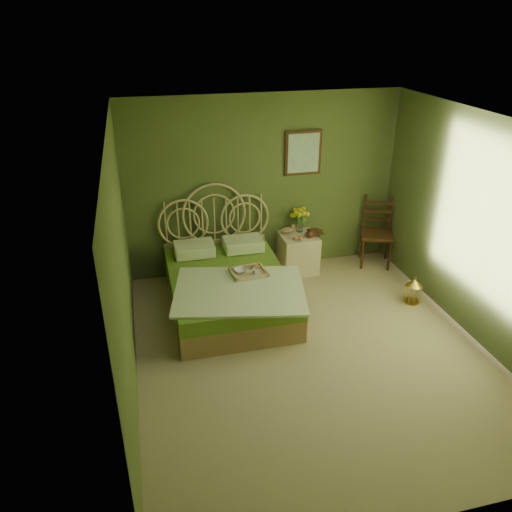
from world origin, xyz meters
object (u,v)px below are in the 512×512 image
object	(u,v)px
bed	(228,285)
chair	(375,227)
nightstand	(298,248)
birdcage	(413,291)

from	to	relation	value
bed	chair	distance (m)	2.58
nightstand	chair	bearing A→B (deg)	-0.24
chair	nightstand	bearing A→B (deg)	-158.22
bed	birdcage	size ratio (longest dim) A/B	6.61
nightstand	birdcage	size ratio (longest dim) A/B	2.97
chair	birdcage	distance (m)	1.33
bed	chair	bearing A→B (deg)	17.20
nightstand	birdcage	bearing A→B (deg)	-46.08
bed	nightstand	size ratio (longest dim) A/B	2.23
nightstand	bed	bearing A→B (deg)	-148.07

